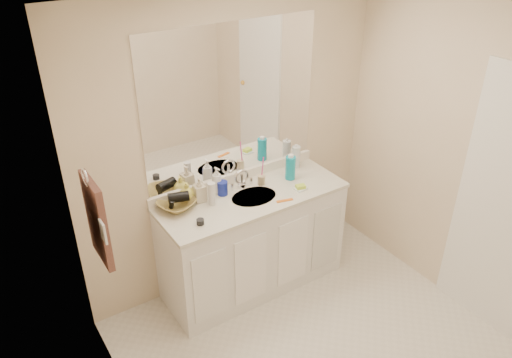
{
  "coord_description": "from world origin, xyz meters",
  "views": [
    {
      "loc": [
        -1.8,
        -1.77,
        2.91
      ],
      "look_at": [
        0.0,
        0.97,
        1.05
      ],
      "focal_mm": 35.0,
      "sensor_mm": 36.0,
      "label": 1
    }
  ],
  "objects": [
    {
      "name": "mouthwash_bottle",
      "position": [
        0.41,
        1.08,
        0.98
      ],
      "size": [
        0.08,
        0.08,
        0.2
      ],
      "primitive_type": "cylinder",
      "rotation": [
        0.0,
        0.0,
        -0.01
      ],
      "color": "#0E91AD",
      "rests_on": "countertop"
    },
    {
      "name": "door",
      "position": [
        1.29,
        -0.3,
        1.0
      ],
      "size": [
        0.02,
        0.82,
        2.0
      ],
      "primitive_type": "cube",
      "color": "white",
      "rests_on": "floor"
    },
    {
      "name": "soap_bottle_yellow",
      "position": [
        -0.46,
        1.23,
        0.96
      ],
      "size": [
        0.13,
        0.13,
        0.15
      ],
      "primitive_type": "imported",
      "rotation": [
        0.0,
        0.0,
        -0.07
      ],
      "color": "#E7DE5A",
      "rests_on": "countertop"
    },
    {
      "name": "wall_left",
      "position": [
        -1.3,
        0.0,
        1.2
      ],
      "size": [
        0.02,
        2.6,
        2.4
      ],
      "primitive_type": "cube",
      "color": "beige",
      "rests_on": "floor"
    },
    {
      "name": "vanity_cabinet",
      "position": [
        0.0,
        1.02,
        0.42
      ],
      "size": [
        1.5,
        0.55,
        0.85
      ],
      "primitive_type": "cube",
      "color": "white",
      "rests_on": "floor"
    },
    {
      "name": "extra_white_bottle",
      "position": [
        -0.32,
        1.09,
        0.97
      ],
      "size": [
        0.07,
        0.07,
        0.18
      ],
      "primitive_type": "cylinder",
      "rotation": [
        0.0,
        0.0,
        -0.24
      ],
      "color": "silver",
      "rests_on": "countertop"
    },
    {
      "name": "ceiling",
      "position": [
        0.0,
        0.0,
        2.4
      ],
      "size": [
        2.6,
        2.6,
        0.02
      ],
      "primitive_type": "cube",
      "color": "white",
      "rests_on": "wall_back"
    },
    {
      "name": "sink_basin",
      "position": [
        0.0,
        1.0,
        0.87
      ],
      "size": [
        0.37,
        0.37,
        0.02
      ],
      "primitive_type": "cylinder",
      "color": "beige",
      "rests_on": "countertop"
    },
    {
      "name": "faucet",
      "position": [
        0.0,
        1.18,
        0.94
      ],
      "size": [
        0.02,
        0.02,
        0.11
      ],
      "primitive_type": "cylinder",
      "color": "silver",
      "rests_on": "countertop"
    },
    {
      "name": "dark_jar",
      "position": [
        -0.52,
        0.9,
        0.9
      ],
      "size": [
        0.07,
        0.07,
        0.04
      ],
      "primitive_type": "cylinder",
      "rotation": [
        0.0,
        0.0,
        -0.39
      ],
      "color": "black",
      "rests_on": "countertop"
    },
    {
      "name": "switch_plate",
      "position": [
        -1.27,
        0.57,
        1.3
      ],
      "size": [
        0.01,
        0.08,
        0.13
      ],
      "primitive_type": "cube",
      "color": "silver",
      "rests_on": "wall_left"
    },
    {
      "name": "green_soap",
      "position": [
        0.37,
        0.89,
        0.9
      ],
      "size": [
        0.09,
        0.07,
        0.03
      ],
      "primitive_type": "cube",
      "rotation": [
        0.0,
        0.0,
        -0.28
      ],
      "color": "#B7DE36",
      "rests_on": "soap_dish"
    },
    {
      "name": "tan_cup",
      "position": [
        0.15,
        1.13,
        0.92
      ],
      "size": [
        0.07,
        0.07,
        0.08
      ],
      "primitive_type": "cylinder",
      "rotation": [
        0.0,
        0.0,
        0.28
      ],
      "color": "#C3B289",
      "rests_on": "countertop"
    },
    {
      "name": "soap_bottle_cream",
      "position": [
        -0.38,
        1.18,
        0.98
      ],
      "size": [
        0.1,
        0.1,
        0.2
      ],
      "primitive_type": "imported",
      "rotation": [
        0.0,
        0.0,
        -0.08
      ],
      "color": "beige",
      "rests_on": "countertop"
    },
    {
      "name": "wicker_basket",
      "position": [
        -0.57,
        1.18,
        0.91
      ],
      "size": [
        0.34,
        0.34,
        0.07
      ],
      "primitive_type": "imported",
      "rotation": [
        0.0,
        0.0,
        0.35
      ],
      "color": "olive",
      "rests_on": "countertop"
    },
    {
      "name": "hand_towel",
      "position": [
        -1.25,
        0.77,
        1.25
      ],
      "size": [
        0.04,
        0.32,
        0.55
      ],
      "primitive_type": "cube",
      "color": "#442924",
      "rests_on": "towel_ring"
    },
    {
      "name": "hair_dryer",
      "position": [
        -0.55,
        1.18,
        0.97
      ],
      "size": [
        0.17,
        0.12,
        0.08
      ],
      "primitive_type": "cylinder",
      "rotation": [
        0.0,
        1.57,
        -0.3
      ],
      "color": "black",
      "rests_on": "wicker_basket"
    },
    {
      "name": "soap_dish",
      "position": [
        0.37,
        0.89,
        0.89
      ],
      "size": [
        0.1,
        0.09,
        0.01
      ],
      "primitive_type": "cube",
      "rotation": [
        0.0,
        0.0,
        0.11
      ],
      "color": "white",
      "rests_on": "countertop"
    },
    {
      "name": "wall_right",
      "position": [
        1.3,
        0.0,
        1.2
      ],
      "size": [
        0.02,
        2.6,
        2.4
      ],
      "primitive_type": "cube",
      "color": "beige",
      "rests_on": "floor"
    },
    {
      "name": "wall_back",
      "position": [
        0.0,
        1.3,
        1.2
      ],
      "size": [
        2.6,
        0.02,
        2.4
      ],
      "primitive_type": "cube",
      "color": "beige",
      "rests_on": "floor"
    },
    {
      "name": "orange_comb",
      "position": [
        0.16,
        0.82,
        0.88
      ],
      "size": [
        0.14,
        0.06,
        0.01
      ],
      "primitive_type": "cube",
      "rotation": [
        0.0,
        0.0,
        -0.25
      ],
      "color": "orange",
      "rests_on": "countertop"
    },
    {
      "name": "towel_ring",
      "position": [
        -1.27,
        0.77,
        1.55
      ],
      "size": [
        0.01,
        0.11,
        0.11
      ],
      "primitive_type": "torus",
      "rotation": [
        0.0,
        1.57,
        0.0
      ],
      "color": "silver",
      "rests_on": "wall_left"
    },
    {
      "name": "blue_mug",
      "position": [
        -0.19,
        1.17,
        0.94
      ],
      "size": [
        0.09,
        0.09,
        0.11
      ],
      "primitive_type": "cylinder",
      "rotation": [
        0.0,
        0.0,
        -0.15
      ],
      "color": "navy",
      "rests_on": "countertop"
    },
    {
      "name": "backsplash",
      "position": [
        0.0,
        1.29,
        0.92
      ],
      "size": [
        1.52,
        0.03,
        0.08
      ],
      "primitive_type": "cube",
      "color": "white",
      "rests_on": "countertop"
    },
    {
      "name": "mirror",
      "position": [
        0.0,
        1.29,
        1.56
      ],
      "size": [
        1.48,
        0.01,
        1.2
      ],
      "primitive_type": "cube",
      "color": "white",
      "rests_on": "wall_back"
    },
    {
      "name": "soap_bottle_white",
      "position": [
        -0.21,
        1.21,
        0.99
      ],
      "size": [
        0.1,
        0.1,
        0.22
      ],
      "primitive_type": "imported",
      "rotation": [
        0.0,
        0.0,
        0.16
      ],
      "color": "white",
      "rests_on": "countertop"
    },
    {
      "name": "countertop",
      "position": [
        0.0,
        1.02,
        0.86
      ],
      "size": [
        1.52,
        0.57,
        0.03
      ],
      "primitive_type": "cube",
      "color": "silver",
      "rests_on": "vanity_cabinet"
    },
    {
      "name": "toothbrush",
      "position": [
        0.16,
        1.13,
        1.03
      ],
      "size": [
        0.01,
        0.04,
        0.2
      ],
      "primitive_type": "cylinder",
      "rotation": [
        0.14,
        0.0,
        -0.07
      ],
      "color": "#F440AA",
      "rests_on": "tan_cup"
    },
    {
      "name": "clear_pump_bottle",
      "position": [
        0.57,
        1.22,
        0.98
      ],
      "size": [
        0.08,
        0.08,
        0.19
      ],
      "primitive_type": "cylinder",
      "rotation": [
        0.0,
        0.0,
        -0.08
      ],
      "color": "silver",
      "rests_on": "countertop"
    }
  ]
}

